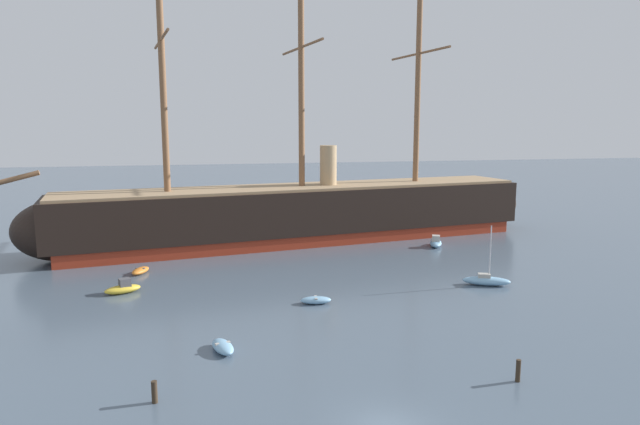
{
  "coord_description": "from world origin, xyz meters",
  "views": [
    {
      "loc": [
        -9.21,
        -24.31,
        15.26
      ],
      "look_at": [
        3.71,
        31.45,
        6.22
      ],
      "focal_mm": 30.9,
      "sensor_mm": 36.0,
      "label": 1
    }
  ],
  "objects_px": {
    "dinghy_alongside_bow": "(140,271)",
    "dinghy_far_right": "(467,223)",
    "sailboat_mid_right": "(486,280)",
    "motorboat_alongside_stern": "(436,242)",
    "sailboat_distant_centre": "(254,218)",
    "tall_ship": "(302,212)",
    "motorboat_mid_left": "(123,288)",
    "dinghy_far_left": "(46,236)",
    "dinghy_foreground_left": "(223,347)",
    "mooring_piling_nearest": "(518,371)",
    "dinghy_near_centre": "(316,300)",
    "mooring_piling_left_pair": "(154,392)"
  },
  "relations": [
    {
      "from": "dinghy_alongside_bow",
      "to": "dinghy_far_right",
      "type": "relative_size",
      "value": 1.68
    },
    {
      "from": "sailboat_mid_right",
      "to": "motorboat_alongside_stern",
      "type": "bearing_deg",
      "value": 81.21
    },
    {
      "from": "sailboat_mid_right",
      "to": "sailboat_distant_centre",
      "type": "distance_m",
      "value": 45.65
    },
    {
      "from": "tall_ship",
      "to": "dinghy_far_right",
      "type": "relative_size",
      "value": 42.19
    },
    {
      "from": "tall_ship",
      "to": "sailboat_mid_right",
      "type": "xyz_separation_m",
      "value": [
        13.36,
        -24.17,
        -3.44
      ]
    },
    {
      "from": "motorboat_mid_left",
      "to": "motorboat_alongside_stern",
      "type": "relative_size",
      "value": 0.92
    },
    {
      "from": "motorboat_alongside_stern",
      "to": "dinghy_far_left",
      "type": "distance_m",
      "value": 52.94
    },
    {
      "from": "dinghy_foreground_left",
      "to": "mooring_piling_nearest",
      "type": "bearing_deg",
      "value": -26.62
    },
    {
      "from": "motorboat_mid_left",
      "to": "sailboat_mid_right",
      "type": "bearing_deg",
      "value": -8.79
    },
    {
      "from": "sailboat_mid_right",
      "to": "motorboat_alongside_stern",
      "type": "relative_size",
      "value": 1.53
    },
    {
      "from": "tall_ship",
      "to": "dinghy_foreground_left",
      "type": "xyz_separation_m",
      "value": [
        -12.35,
        -34.42,
        -3.59
      ]
    },
    {
      "from": "tall_ship",
      "to": "dinghy_near_centre",
      "type": "distance_m",
      "value": 26.43
    },
    {
      "from": "mooring_piling_nearest",
      "to": "mooring_piling_left_pair",
      "type": "xyz_separation_m",
      "value": [
        -21.18,
        2.27,
        -0.05
      ]
    },
    {
      "from": "dinghy_near_centre",
      "to": "dinghy_far_right",
      "type": "height_order",
      "value": "dinghy_near_centre"
    },
    {
      "from": "dinghy_far_right",
      "to": "mooring_piling_nearest",
      "type": "height_order",
      "value": "mooring_piling_nearest"
    },
    {
      "from": "sailboat_mid_right",
      "to": "motorboat_alongside_stern",
      "type": "distance_m",
      "value": 17.32
    },
    {
      "from": "tall_ship",
      "to": "mooring_piling_nearest",
      "type": "height_order",
      "value": "tall_ship"
    },
    {
      "from": "mooring_piling_left_pair",
      "to": "motorboat_alongside_stern",
      "type": "bearing_deg",
      "value": 46.06
    },
    {
      "from": "dinghy_near_centre",
      "to": "mooring_piling_nearest",
      "type": "relative_size",
      "value": 2.03
    },
    {
      "from": "dinghy_alongside_bow",
      "to": "mooring_piling_nearest",
      "type": "height_order",
      "value": "mooring_piling_nearest"
    },
    {
      "from": "dinghy_alongside_bow",
      "to": "dinghy_far_left",
      "type": "xyz_separation_m",
      "value": [
        -14.37,
        22.6,
        -0.08
      ]
    },
    {
      "from": "sailboat_mid_right",
      "to": "sailboat_distant_centre",
      "type": "height_order",
      "value": "sailboat_mid_right"
    },
    {
      "from": "dinghy_foreground_left",
      "to": "mooring_piling_left_pair",
      "type": "height_order",
      "value": "mooring_piling_left_pair"
    },
    {
      "from": "sailboat_mid_right",
      "to": "dinghy_alongside_bow",
      "type": "relative_size",
      "value": 1.97
    },
    {
      "from": "motorboat_mid_left",
      "to": "dinghy_alongside_bow",
      "type": "height_order",
      "value": "motorboat_mid_left"
    },
    {
      "from": "tall_ship",
      "to": "motorboat_alongside_stern",
      "type": "xyz_separation_m",
      "value": [
        16.0,
        -7.05,
        -3.41
      ]
    },
    {
      "from": "dinghy_foreground_left",
      "to": "motorboat_alongside_stern",
      "type": "xyz_separation_m",
      "value": [
        28.35,
        27.36,
        0.19
      ]
    },
    {
      "from": "sailboat_distant_centre",
      "to": "tall_ship",
      "type": "bearing_deg",
      "value": -75.76
    },
    {
      "from": "motorboat_mid_left",
      "to": "dinghy_near_centre",
      "type": "bearing_deg",
      "value": -22.68
    },
    {
      "from": "dinghy_near_centre",
      "to": "dinghy_far_right",
      "type": "distance_m",
      "value": 44.96
    },
    {
      "from": "dinghy_foreground_left",
      "to": "sailboat_distant_centre",
      "type": "xyz_separation_m",
      "value": [
        7.82,
        52.24,
        0.01
      ]
    },
    {
      "from": "mooring_piling_left_pair",
      "to": "mooring_piling_nearest",
      "type": "bearing_deg",
      "value": -6.11
    },
    {
      "from": "motorboat_mid_left",
      "to": "mooring_piling_left_pair",
      "type": "xyz_separation_m",
      "value": [
        4.13,
        -21.79,
        0.16
      ]
    },
    {
      "from": "sailboat_distant_centre",
      "to": "mooring_piling_left_pair",
      "type": "bearing_deg",
      "value": -101.5
    },
    {
      "from": "dinghy_far_right",
      "to": "mooring_piling_left_pair",
      "type": "bearing_deg",
      "value": -133.03
    },
    {
      "from": "motorboat_alongside_stern",
      "to": "dinghy_foreground_left",
      "type": "bearing_deg",
      "value": -136.02
    },
    {
      "from": "dinghy_foreground_left",
      "to": "motorboat_alongside_stern",
      "type": "relative_size",
      "value": 0.79
    },
    {
      "from": "dinghy_foreground_left",
      "to": "dinghy_alongside_bow",
      "type": "relative_size",
      "value": 1.02
    },
    {
      "from": "motorboat_mid_left",
      "to": "sailboat_distant_centre",
      "type": "xyz_separation_m",
      "value": [
        16.04,
        36.75,
        -0.13
      ]
    },
    {
      "from": "dinghy_alongside_bow",
      "to": "dinghy_near_centre",
      "type": "bearing_deg",
      "value": -41.1
    },
    {
      "from": "sailboat_mid_right",
      "to": "dinghy_far_right",
      "type": "bearing_deg",
      "value": 65.17
    },
    {
      "from": "sailboat_distant_centre",
      "to": "motorboat_mid_left",
      "type": "bearing_deg",
      "value": -113.58
    },
    {
      "from": "dinghy_foreground_left",
      "to": "dinghy_near_centre",
      "type": "xyz_separation_m",
      "value": [
        8.43,
        8.53,
        -0.02
      ]
    },
    {
      "from": "dinghy_far_left",
      "to": "mooring_piling_left_pair",
      "type": "relative_size",
      "value": 1.79
    },
    {
      "from": "dinghy_foreground_left",
      "to": "sailboat_mid_right",
      "type": "distance_m",
      "value": 27.67
    },
    {
      "from": "sailboat_distant_centre",
      "to": "dinghy_far_right",
      "type": "bearing_deg",
      "value": -19.81
    },
    {
      "from": "tall_ship",
      "to": "sailboat_mid_right",
      "type": "bearing_deg",
      "value": -61.07
    },
    {
      "from": "dinghy_near_centre",
      "to": "dinghy_far_right",
      "type": "relative_size",
      "value": 1.58
    },
    {
      "from": "tall_ship",
      "to": "mooring_piling_left_pair",
      "type": "xyz_separation_m",
      "value": [
        -16.44,
        -40.71,
        -3.29
      ]
    },
    {
      "from": "tall_ship",
      "to": "dinghy_far_left",
      "type": "distance_m",
      "value": 35.73
    }
  ]
}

